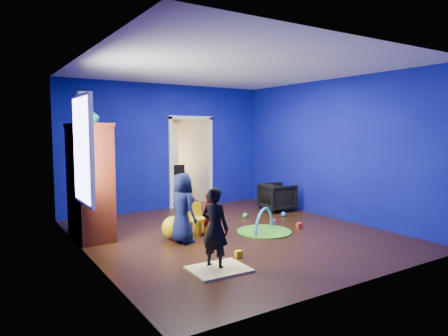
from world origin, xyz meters
TOP-DOWN VIEW (x-y plane):
  - floor at (0.00, 0.00)m, footprint 5.00×5.50m
  - ceiling at (0.00, 0.00)m, footprint 5.00×5.50m
  - wall_back at (0.00, 2.75)m, footprint 5.00×0.02m
  - wall_front at (0.00, -2.75)m, footprint 5.00×0.02m
  - wall_left at (-2.50, 0.00)m, footprint 0.02×5.50m
  - wall_right at (2.50, 0.00)m, footprint 0.02×5.50m
  - alcove at (0.60, 3.62)m, footprint 1.00×1.75m
  - armchair at (2.00, 1.17)m, footprint 0.77×0.75m
  - child_black at (-1.19, -1.36)m, footprint 0.41×0.47m
  - child_navy at (-1.00, -0.01)m, footprint 0.45×0.61m
  - toddler_red at (-0.40, 0.09)m, footprint 0.47×0.45m
  - vase at (-2.20, 0.79)m, footprint 0.23×0.23m
  - potted_plant at (-2.20, 1.31)m, footprint 0.21×0.21m
  - tv_armoire at (-2.20, 1.09)m, footprint 0.58×1.14m
  - crt_tv at (-2.16, 1.09)m, footprint 0.46×0.70m
  - yellow_blanket at (-1.19, -1.46)m, footprint 0.77×0.63m
  - hopper_ball at (-1.05, 0.24)m, footprint 0.40×0.40m
  - kid_chair at (-0.55, 0.29)m, footprint 0.31×0.31m
  - play_mat at (0.53, -0.22)m, footprint 0.98×0.98m
  - toy_arch at (0.53, -0.22)m, footprint 0.78×0.49m
  - window_left at (-2.48, 0.35)m, footprint 0.03×0.95m
  - curtain at (-2.37, 0.90)m, footprint 0.14×0.42m
  - doorway at (0.60, 2.75)m, footprint 1.16×0.10m
  - study_desk at (0.60, 4.26)m, footprint 0.88×0.44m
  - desk_monitor at (0.60, 4.38)m, footprint 0.40×0.05m
  - desk_lamp at (0.32, 4.32)m, footprint 0.14×0.14m
  - folding_chair at (0.60, 3.30)m, footprint 0.40×0.40m
  - book_shelf at (0.60, 4.37)m, footprint 0.88×0.24m
  - toy_0 at (1.28, -0.33)m, footprint 0.10×0.08m
  - toy_1 at (1.70, 0.59)m, footprint 0.11×0.11m
  - toy_2 at (-0.67, -1.15)m, footprint 0.10×0.08m
  - toy_3 at (0.93, 0.94)m, footprint 0.11×0.11m
  - toy_4 at (1.05, 0.15)m, footprint 0.10×0.08m

SIDE VIEW (x-z plane):
  - floor at x=0.00m, z-range -0.01..0.01m
  - play_mat at x=0.53m, z-range 0.00..0.03m
  - yellow_blanket at x=-1.19m, z-range 0.00..0.03m
  - toy_arch at x=0.53m, z-range -0.42..0.46m
  - toy_0 at x=1.28m, z-range 0.00..0.10m
  - toy_2 at x=-0.67m, z-range 0.00..0.10m
  - toy_4 at x=1.05m, z-range 0.00..0.10m
  - toy_1 at x=1.70m, z-range 0.00..0.11m
  - toy_3 at x=0.93m, z-range 0.00..0.11m
  - hopper_ball at x=-1.05m, z-range 0.00..0.40m
  - kid_chair at x=-0.55m, z-range 0.00..0.50m
  - armchair at x=2.00m, z-range 0.00..0.63m
  - study_desk at x=0.60m, z-range 0.00..0.75m
  - toddler_red at x=-0.40m, z-range 0.00..0.77m
  - folding_chair at x=0.60m, z-range 0.00..0.92m
  - child_black at x=-1.19m, z-range 0.00..1.10m
  - child_navy at x=-1.00m, z-range 0.00..1.15m
  - desk_lamp at x=0.32m, z-range 0.86..1.00m
  - desk_monitor at x=0.60m, z-range 0.79..1.11m
  - tv_armoire at x=-2.20m, z-range 0.00..1.96m
  - crt_tv at x=-2.16m, z-range 0.75..1.29m
  - doorway at x=0.60m, z-range 0.00..2.10m
  - alcove at x=0.60m, z-range 0.00..2.50m
  - curtain at x=-2.37m, z-range 0.05..2.45m
  - wall_back at x=0.00m, z-range 0.00..2.90m
  - wall_front at x=0.00m, z-range 0.00..2.90m
  - wall_left at x=-2.50m, z-range 0.00..2.90m
  - wall_right at x=2.50m, z-range 0.00..2.90m
  - window_left at x=-2.48m, z-range 0.77..2.33m
  - book_shelf at x=0.60m, z-range 2.00..2.04m
  - vase at x=-2.20m, z-range 1.96..2.19m
  - potted_plant at x=-2.20m, z-range 1.96..2.33m
  - ceiling at x=0.00m, z-range 2.90..2.90m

